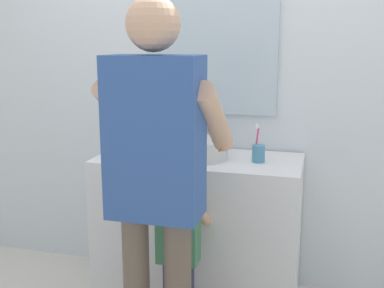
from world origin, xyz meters
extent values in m
cube|color=silver|center=(0.00, 0.62, 1.35)|extent=(4.40, 0.08, 2.70)
cube|color=silver|center=(0.00, 0.57, 1.46)|extent=(0.80, 0.02, 0.80)
cube|color=white|center=(0.00, 0.30, 0.43)|extent=(1.15, 0.54, 0.85)
cylinder|color=silver|center=(0.00, 0.28, 0.91)|extent=(0.33, 0.33, 0.11)
cylinder|color=#B1B1AD|center=(0.00, 0.28, 0.91)|extent=(0.27, 0.27, 0.09)
cylinder|color=#B7BABF|center=(0.00, 0.50, 0.94)|extent=(0.03, 0.03, 0.18)
cylinder|color=#B7BABF|center=(0.00, 0.44, 1.02)|extent=(0.02, 0.12, 0.02)
cylinder|color=#B7BABF|center=(-0.07, 0.50, 0.88)|extent=(0.04, 0.04, 0.05)
cylinder|color=#B7BABF|center=(0.07, 0.50, 0.88)|extent=(0.04, 0.04, 0.05)
cylinder|color=#4C8EB2|center=(0.34, 0.28, 0.90)|extent=(0.07, 0.07, 0.09)
cylinder|color=#E5387F|center=(0.32, 0.29, 0.95)|extent=(0.02, 0.03, 0.17)
cube|color=white|center=(0.32, 0.29, 1.05)|extent=(0.01, 0.02, 0.02)
cylinder|color=gold|center=(-0.28, 0.31, 0.92)|extent=(0.06, 0.06, 0.13)
cylinder|color=#2D2D2D|center=(-0.28, 0.31, 1.00)|extent=(0.02, 0.02, 0.03)
cube|color=#427F56|center=(0.00, -0.11, 0.59)|extent=(0.20, 0.12, 0.36)
sphere|color=#D8A884|center=(0.00, -0.11, 0.83)|extent=(0.12, 0.12, 0.12)
cylinder|color=#D8A884|center=(-0.11, -0.02, 0.62)|extent=(0.05, 0.25, 0.19)
cylinder|color=#D8A884|center=(0.11, -0.02, 0.62)|extent=(0.05, 0.25, 0.19)
cube|color=#33569E|center=(0.00, -0.42, 1.11)|extent=(0.39, 0.22, 0.67)
sphere|color=#D8A884|center=(0.00, -0.42, 1.56)|extent=(0.22, 0.22, 0.22)
cylinder|color=#D8A884|center=(-0.21, -0.25, 1.17)|extent=(0.09, 0.47, 0.37)
cylinder|color=#D8A884|center=(0.21, -0.25, 1.17)|extent=(0.09, 0.47, 0.37)
cylinder|color=orange|center=(0.21, -0.07, 0.99)|extent=(0.01, 0.14, 0.03)
cube|color=white|center=(0.21, 0.00, 1.00)|extent=(0.01, 0.02, 0.02)
camera|label=1|loc=(0.65, -2.22, 1.50)|focal=44.35mm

